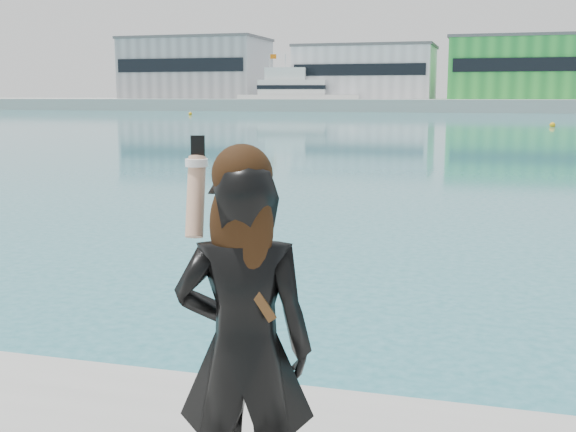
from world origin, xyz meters
name	(u,v)px	position (x,y,z in m)	size (l,w,h in m)	color
far_quay	(491,105)	(0.00, 130.00, 1.00)	(320.00, 40.00, 2.00)	#9E9E99
warehouse_grey_left	(197,68)	(-55.00, 127.98, 7.76)	(26.52, 16.36, 11.50)	gray
warehouse_white	(366,72)	(-22.00, 127.98, 6.76)	(24.48, 15.35, 9.50)	silver
warehouse_green	(541,68)	(8.00, 127.98, 7.26)	(30.60, 16.36, 10.50)	green
flagpole_left	(270,73)	(-37.91, 121.00, 6.54)	(1.28, 0.16, 8.00)	silver
motor_yacht	(295,95)	(-32.46, 117.83, 2.69)	(21.25, 9.68, 9.58)	white
buoy_near	(552,127)	(5.63, 63.17, 0.00)	(0.50, 0.50, 0.50)	#F5A90C
buoy_far	(190,115)	(-39.57, 89.10, 0.00)	(0.50, 0.50, 0.50)	#F5A90C
woman	(244,340)	(-0.22, -0.66, 1.70)	(0.69, 0.53, 1.78)	black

